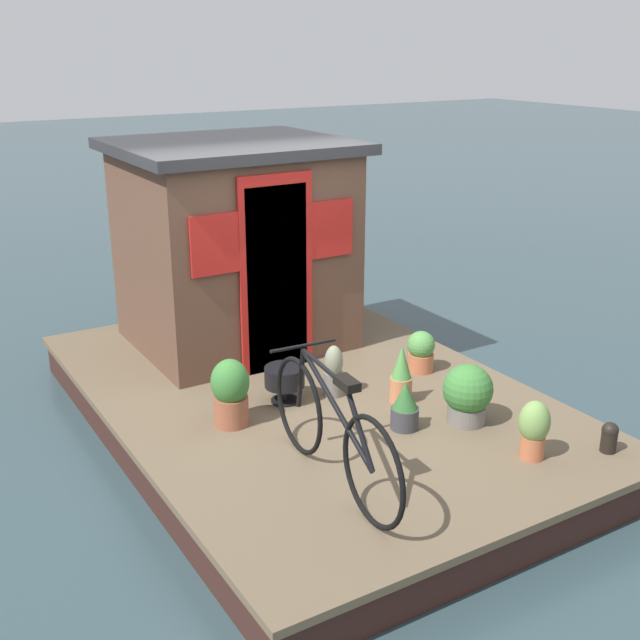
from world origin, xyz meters
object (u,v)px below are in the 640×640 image
(bicycle, at_px, (333,431))
(mooring_bollard, at_px, (609,436))
(potted_plant_fern, at_px, (534,428))
(potted_plant_rosemary, at_px, (401,375))
(potted_plant_lavender, at_px, (405,407))
(potted_plant_basil, at_px, (421,351))
(potted_plant_geranium, at_px, (468,393))
(potted_plant_sage, at_px, (334,372))
(potted_plant_thyme, at_px, (230,392))
(houseboat_cabin, at_px, (235,244))
(charcoal_grill, at_px, (285,378))

(bicycle, height_order, mooring_bollard, bicycle)
(potted_plant_fern, xyz_separation_m, mooring_bollard, (-0.23, -0.55, -0.11))
(potted_plant_rosemary, bearing_deg, potted_plant_lavender, 146.92)
(potted_plant_rosemary, bearing_deg, potted_plant_basil, -51.32)
(potted_plant_geranium, height_order, potted_plant_sage, potted_plant_geranium)
(potted_plant_basil, height_order, mooring_bollard, potted_plant_basil)
(bicycle, xyz_separation_m, potted_plant_fern, (-0.45, -1.43, -0.16))
(bicycle, xyz_separation_m, potted_plant_thyme, (1.17, 0.21, -0.12))
(potted_plant_sage, height_order, mooring_bollard, potted_plant_sage)
(potted_plant_lavender, distance_m, potted_plant_rosemary, 0.48)
(potted_plant_geranium, xyz_separation_m, potted_plant_lavender, (0.17, 0.48, -0.07))
(houseboat_cabin, relative_size, potted_plant_rosemary, 4.17)
(potted_plant_sage, bearing_deg, potted_plant_rosemary, -135.52)
(potted_plant_lavender, bearing_deg, charcoal_grill, 31.99)
(potted_plant_geranium, relative_size, potted_plant_fern, 1.09)
(potted_plant_basil, xyz_separation_m, mooring_bollard, (-1.93, -0.24, -0.07))
(potted_plant_geranium, bearing_deg, houseboat_cabin, 16.20)
(bicycle, bearing_deg, potted_plant_basil, -54.23)
(bicycle, relative_size, potted_plant_rosemary, 3.49)
(houseboat_cabin, relative_size, bicycle, 1.20)
(potted_plant_fern, bearing_deg, houseboat_cabin, 13.47)
(houseboat_cabin, relative_size, potted_plant_basil, 5.59)
(potted_plant_geranium, relative_size, charcoal_grill, 1.45)
(houseboat_cabin, distance_m, potted_plant_sage, 1.80)
(bicycle, relative_size, potted_plant_thyme, 3.25)
(potted_plant_basil, distance_m, potted_plant_fern, 1.73)
(houseboat_cabin, bearing_deg, potted_plant_fern, -166.53)
(potted_plant_basil, distance_m, potted_plant_geranium, 1.07)
(potted_plant_lavender, bearing_deg, bicycle, 113.82)
(bicycle, bearing_deg, potted_plant_lavender, -66.18)
(potted_plant_basil, height_order, potted_plant_sage, potted_plant_sage)
(bicycle, distance_m, potted_plant_fern, 1.51)
(potted_plant_thyme, height_order, potted_plant_rosemary, potted_plant_thyme)
(potted_plant_thyme, distance_m, charcoal_grill, 0.58)
(potted_plant_thyme, relative_size, charcoal_grill, 1.62)
(potted_plant_basil, bearing_deg, potted_plant_sage, 91.99)
(potted_plant_rosemary, height_order, charcoal_grill, potted_plant_rosemary)
(bicycle, relative_size, charcoal_grill, 5.28)
(houseboat_cabin, distance_m, potted_plant_lavender, 2.57)
(potted_plant_sage, bearing_deg, potted_plant_geranium, -147.65)
(mooring_bollard, bearing_deg, charcoal_grill, 39.30)
(potted_plant_rosemary, bearing_deg, charcoal_grill, 58.42)
(potted_plant_geranium, bearing_deg, charcoal_grill, 44.07)
(houseboat_cabin, bearing_deg, potted_plant_lavender, -173.55)
(bicycle, distance_m, mooring_bollard, 2.11)
(potted_plant_geranium, relative_size, potted_plant_thyme, 0.89)
(bicycle, bearing_deg, charcoal_grill, -15.04)
(potted_plant_rosemary, height_order, mooring_bollard, potted_plant_rosemary)
(houseboat_cabin, distance_m, potted_plant_thyme, 2.00)
(mooring_bollard, bearing_deg, potted_plant_sage, 32.49)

